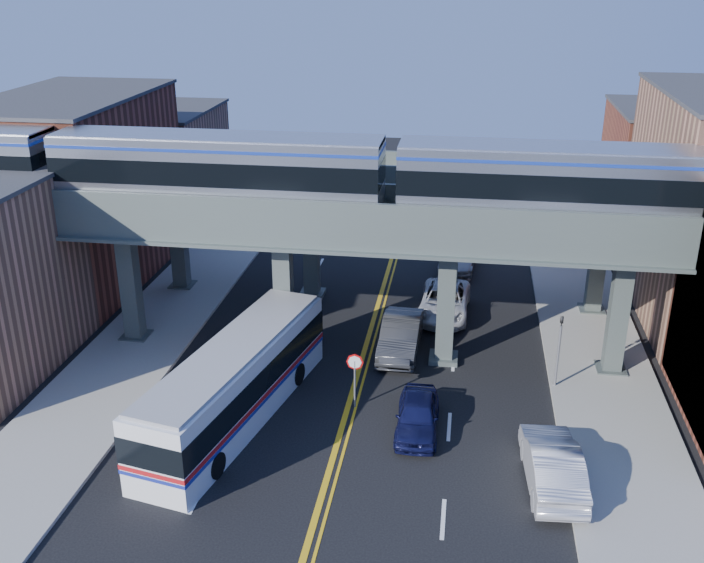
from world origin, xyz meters
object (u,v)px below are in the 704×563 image
(car_lane_c, at_px, (444,301))
(transit_bus, at_px, (235,383))
(car_lane_a, at_px, (417,415))
(car_lane_d, at_px, (458,257))
(transit_train, at_px, (218,168))
(stop_sign, at_px, (355,372))
(car_parked_curb, at_px, (553,464))
(traffic_signal, at_px, (559,344))
(car_lane_b, at_px, (401,336))

(car_lane_c, bearing_deg, transit_bus, -122.65)
(car_lane_a, bearing_deg, car_lane_d, 85.61)
(car_lane_c, bearing_deg, transit_train, -150.89)
(stop_sign, xyz_separation_m, car_parked_curb, (8.13, -4.35, -0.87))
(transit_bus, xyz_separation_m, car_lane_c, (8.42, 12.03, -0.89))
(car_lane_a, relative_size, car_parked_curb, 0.81)
(stop_sign, height_order, car_lane_d, stop_sign)
(transit_bus, bearing_deg, traffic_signal, -59.65)
(car_lane_a, xyz_separation_m, car_parked_curb, (5.26, -2.87, 0.14))
(car_lane_b, distance_m, car_lane_d, 12.32)
(stop_sign, height_order, traffic_signal, traffic_signal)
(car_lane_a, height_order, car_lane_b, car_lane_b)
(transit_train, height_order, traffic_signal, transit_train)
(traffic_signal, relative_size, car_lane_a, 0.94)
(car_lane_a, bearing_deg, car_lane_c, 86.17)
(traffic_signal, bearing_deg, car_lane_d, 108.20)
(transit_train, bearing_deg, traffic_signal, -7.06)
(car_lane_b, relative_size, car_parked_curb, 1.00)
(stop_sign, height_order, car_lane_a, stop_sign)
(transit_train, distance_m, traffic_signal, 17.72)
(car_lane_b, xyz_separation_m, car_lane_c, (2.00, 4.81, -0.10))
(car_lane_c, bearing_deg, car_parked_curb, -70.30)
(stop_sign, distance_m, car_lane_a, 3.38)
(traffic_signal, relative_size, car_parked_curb, 0.76)
(transit_bus, bearing_deg, car_lane_c, -23.07)
(traffic_signal, distance_m, transit_bus, 14.58)
(stop_sign, relative_size, traffic_signal, 0.64)
(car_lane_d, bearing_deg, car_lane_a, -89.30)
(transit_train, height_order, transit_bus, transit_train)
(stop_sign, height_order, car_lane_b, stop_sign)
(stop_sign, distance_m, car_lane_c, 11.04)
(traffic_signal, xyz_separation_m, car_lane_a, (-6.04, -4.48, -1.56))
(stop_sign, bearing_deg, car_lane_c, 71.42)
(car_lane_a, bearing_deg, transit_bus, -179.85)
(transit_train, relative_size, transit_bus, 3.70)
(car_lane_b, relative_size, car_lane_d, 1.01)
(traffic_signal, bearing_deg, transit_bus, -161.57)
(car_lane_b, bearing_deg, car_parked_curb, -55.35)
(traffic_signal, xyz_separation_m, car_lane_c, (-5.40, 7.42, -1.51))
(traffic_signal, bearing_deg, stop_sign, -161.37)
(car_lane_c, bearing_deg, car_lane_d, 87.78)
(transit_bus, height_order, car_lane_c, transit_bus)
(traffic_signal, bearing_deg, car_lane_c, 126.01)
(car_lane_d, bearing_deg, car_lane_b, -97.76)
(transit_train, height_order, car_lane_d, transit_train)
(car_lane_c, relative_size, car_lane_d, 1.07)
(car_lane_b, bearing_deg, transit_bus, -130.60)
(transit_bus, xyz_separation_m, car_lane_a, (7.78, 0.12, -0.94))
(transit_train, bearing_deg, car_parked_curb, -31.32)
(stop_sign, height_order, transit_bus, transit_bus)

